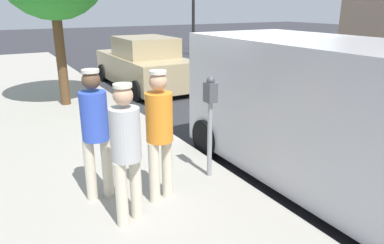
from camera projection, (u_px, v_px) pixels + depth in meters
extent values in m
plane|color=#2D2D33|center=(240.00, 146.00, 6.95)|extent=(80.00, 80.00, 0.00)
cube|color=#9E998E|center=(50.00, 186.00, 5.28)|extent=(5.00, 32.00, 0.15)
cylinder|color=gray|center=(210.00, 140.00, 5.27)|extent=(0.07, 0.07, 1.15)
cube|color=#4C4C51|center=(210.00, 92.00, 5.05)|extent=(0.14, 0.18, 0.28)
sphere|color=#47474C|center=(211.00, 81.00, 5.00)|extent=(0.12, 0.12, 0.12)
cylinder|color=beige|center=(90.00, 170.00, 4.67)|extent=(0.14, 0.14, 0.83)
cylinder|color=beige|center=(107.00, 167.00, 4.75)|extent=(0.14, 0.14, 0.83)
cylinder|color=blue|center=(94.00, 116.00, 4.49)|extent=(0.34, 0.34, 0.62)
sphere|color=brown|center=(91.00, 80.00, 4.34)|extent=(0.22, 0.22, 0.22)
cylinder|color=silver|center=(90.00, 71.00, 4.31)|extent=(0.21, 0.21, 0.04)
cylinder|color=beige|center=(154.00, 173.00, 4.60)|extent=(0.14, 0.14, 0.83)
cylinder|color=beige|center=(167.00, 167.00, 4.75)|extent=(0.14, 0.14, 0.83)
cylinder|color=orange|center=(159.00, 117.00, 4.45)|extent=(0.34, 0.34, 0.62)
sphere|color=tan|center=(158.00, 81.00, 4.31)|extent=(0.22, 0.22, 0.22)
cylinder|color=silver|center=(158.00, 72.00, 4.28)|extent=(0.21, 0.21, 0.04)
cylinder|color=beige|center=(121.00, 194.00, 4.10)|extent=(0.14, 0.14, 0.80)
cylinder|color=beige|center=(136.00, 187.00, 4.26)|extent=(0.14, 0.14, 0.80)
cylinder|color=#B7B7B7|center=(125.00, 134.00, 3.96)|extent=(0.34, 0.34, 0.60)
sphere|color=tan|center=(123.00, 96.00, 3.82)|extent=(0.22, 0.22, 0.22)
cylinder|color=silver|center=(122.00, 86.00, 3.79)|extent=(0.21, 0.21, 0.04)
cube|color=#BCBCC1|center=(345.00, 115.00, 4.94)|extent=(2.01, 5.20, 1.96)
cube|color=black|center=(239.00, 63.00, 6.84)|extent=(1.84, 0.08, 0.88)
cylinder|color=black|center=(207.00, 138.00, 6.44)|extent=(0.22, 0.68, 0.68)
cylinder|color=black|center=(286.00, 122.00, 7.33)|extent=(0.22, 0.68, 0.68)
cube|color=tan|center=(143.00, 69.00, 11.79)|extent=(1.83, 4.40, 0.89)
cube|color=tan|center=(145.00, 47.00, 11.38)|extent=(1.61, 1.98, 0.60)
cylinder|color=black|center=(104.00, 73.00, 12.84)|extent=(0.22, 0.60, 0.60)
cylinder|color=black|center=(148.00, 69.00, 13.65)|extent=(0.22, 0.60, 0.60)
cylinder|color=black|center=(138.00, 91.00, 10.12)|extent=(0.22, 0.60, 0.60)
cylinder|color=black|center=(191.00, 85.00, 10.93)|extent=(0.22, 0.60, 0.60)
cylinder|color=black|center=(193.00, 5.00, 18.82)|extent=(0.16, 0.16, 5.20)
cylinder|color=brown|center=(61.00, 56.00, 8.97)|extent=(0.24, 0.24, 2.49)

